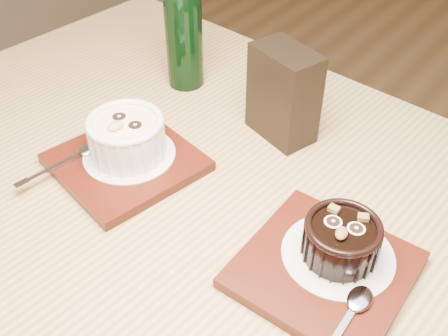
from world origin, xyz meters
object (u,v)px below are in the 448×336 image
Objects in this scene: tray_right at (324,270)px; green_bottle at (184,35)px; table at (217,258)px; ramekin_dark at (341,238)px; ramekin_white at (127,135)px; tray_left at (126,162)px; condiment_stand at (284,94)px.

green_bottle reaches higher than tray_right.
green_bottle is (-0.24, 0.22, 0.18)m from table.
ramekin_dark is at bearing 79.31° from tray_right.
tray_right is (0.32, -0.00, -0.04)m from ramekin_white.
ramekin_dark is at bearing 5.26° from tray_left.
ramekin_white is (-0.00, 0.01, 0.04)m from tray_left.
table is 0.21m from ramekin_dark.
ramekin_dark reaches higher than table.
tray_left is at bearing -83.05° from ramekin_white.
ramekin_white is 0.32m from ramekin_dark.
green_bottle is (-0.08, 0.21, 0.04)m from ramekin_white.
condiment_stand is (-0.19, 0.17, 0.03)m from ramekin_dark.
table is at bearing 173.00° from ramekin_dark.
ramekin_dark is (0.00, 0.02, 0.04)m from tray_right.
green_bottle is (-0.21, 0.02, 0.02)m from condiment_stand.
ramekin_dark is 0.62× the size of condiment_stand.
ramekin_dark is at bearing 7.97° from table.
tray_left is 1.70× the size of ramekin_white.
ramekin_dark is 0.26m from condiment_stand.
ramekin_dark is 0.45m from green_bottle.
table is 0.21m from ramekin_white.
tray_right is (0.16, -0.00, 0.10)m from table.
tray_left is (-0.16, -0.01, 0.10)m from table.
tray_left is 1.29× the size of condiment_stand.
condiment_stand is 0.21m from green_bottle.
condiment_stand is (0.13, 0.19, 0.02)m from ramekin_white.
ramekin_white is at bearing 179.38° from table.
ramekin_white is at bearing 179.67° from tray_right.
ramekin_white is at bearing -123.62° from condiment_stand.
table is at bearing 179.96° from tray_right.
table is 14.40× the size of ramekin_dark.
tray_left is 0.32m from tray_right.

